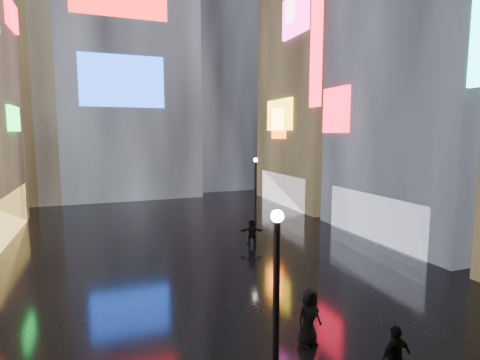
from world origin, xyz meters
TOP-DOWN VIEW (x-y plane):
  - ground at (0.00, 20.00)m, footprint 140.00×140.00m
  - building_right_mid at (15.98, 17.01)m, footprint 10.28×13.70m
  - building_right_far at (15.98, 30.00)m, footprint 10.28×12.00m
  - tower_main at (-3.00, 43.97)m, footprint 16.00×14.20m
  - tower_flank_right at (9.00, 46.00)m, footprint 12.00×12.00m
  - tower_flank_left at (-14.00, 42.00)m, footprint 10.00×10.00m
  - lamp_near at (-1.66, 5.16)m, footprint 0.30×0.30m
  - lamp_far at (4.91, 22.01)m, footprint 0.30×0.30m
  - pedestrian_3 at (1.91, 5.11)m, footprint 1.09×0.55m
  - pedestrian_4 at (0.83, 7.80)m, footprint 1.04×0.79m
  - pedestrian_5 at (3.31, 18.77)m, footprint 1.54×0.88m
  - umbrella_2 at (0.83, 7.80)m, footprint 1.08×1.07m

SIDE VIEW (x-z plane):
  - ground at x=0.00m, z-range 0.00..0.00m
  - pedestrian_5 at x=3.31m, z-range 0.00..1.58m
  - pedestrian_3 at x=1.91m, z-range 0.00..1.80m
  - pedestrian_4 at x=0.83m, z-range 0.00..1.90m
  - umbrella_2 at x=0.83m, z-range 1.90..2.75m
  - lamp_near at x=-1.66m, z-range 0.34..5.54m
  - lamp_far at x=4.91m, z-range 0.34..5.54m
  - tower_flank_left at x=-14.00m, z-range 0.00..26.00m
  - building_right_far at x=15.98m, z-range -0.02..27.98m
  - building_right_mid at x=15.98m, z-range -0.01..29.99m
  - tower_flank_right at x=9.00m, z-range 0.00..34.00m
  - tower_main at x=-3.00m, z-range 0.01..42.01m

